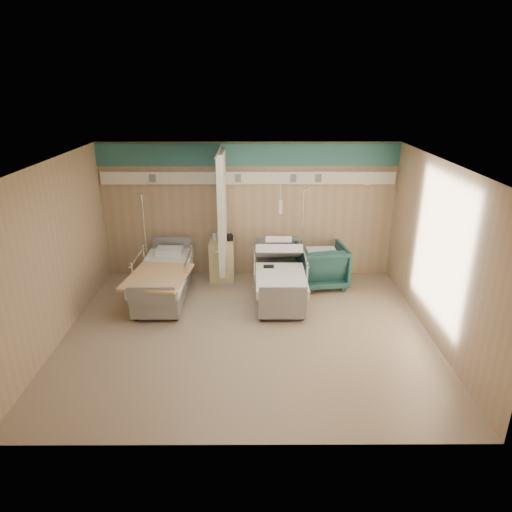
# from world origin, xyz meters

# --- Properties ---
(ground) EXTENTS (6.00, 5.00, 0.00)m
(ground) POSITION_xyz_m (0.00, 0.00, 0.00)
(ground) COLOR #86715C
(ground) RESTS_ON ground
(room_walls) EXTENTS (6.04, 5.04, 2.82)m
(room_walls) POSITION_xyz_m (-0.03, 0.25, 1.86)
(room_walls) COLOR tan
(room_walls) RESTS_ON ground
(bed_right) EXTENTS (1.00, 2.16, 0.63)m
(bed_right) POSITION_xyz_m (0.60, 1.30, 0.32)
(bed_right) COLOR white
(bed_right) RESTS_ON ground
(bed_left) EXTENTS (1.00, 2.16, 0.63)m
(bed_left) POSITION_xyz_m (-1.60, 1.30, 0.32)
(bed_left) COLOR white
(bed_left) RESTS_ON ground
(bedside_cabinet) EXTENTS (0.50, 0.48, 0.85)m
(bedside_cabinet) POSITION_xyz_m (-0.55, 2.20, 0.42)
(bedside_cabinet) COLOR beige
(bedside_cabinet) RESTS_ON ground
(visitor_armchair) EXTENTS (1.04, 1.07, 0.86)m
(visitor_armchair) POSITION_xyz_m (1.48, 1.90, 0.43)
(visitor_armchair) COLOR #1B4543
(visitor_armchair) RESTS_ON ground
(waffle_blanket) EXTENTS (0.60, 0.54, 0.07)m
(waffle_blanket) POSITION_xyz_m (1.47, 1.90, 0.89)
(waffle_blanket) COLOR white
(waffle_blanket) RESTS_ON visitor_armchair
(iv_stand_right) EXTENTS (0.34, 0.34, 1.89)m
(iv_stand_right) POSITION_xyz_m (1.10, 2.24, 0.39)
(iv_stand_right) COLOR silver
(iv_stand_right) RESTS_ON ground
(iv_stand_left) EXTENTS (0.33, 0.33, 1.87)m
(iv_stand_left) POSITION_xyz_m (-2.08, 2.11, 0.38)
(iv_stand_left) COLOR silver
(iv_stand_left) RESTS_ON ground
(call_remote) EXTENTS (0.20, 0.09, 0.04)m
(call_remote) POSITION_xyz_m (0.39, 1.30, 0.65)
(call_remote) COLOR black
(call_remote) RESTS_ON bed_right
(tan_blanket) EXTENTS (1.17, 1.39, 0.04)m
(tan_blanket) POSITION_xyz_m (-1.60, 0.84, 0.65)
(tan_blanket) COLOR tan
(tan_blanket) RESTS_ON bed_left
(toiletry_bag) EXTENTS (0.25, 0.19, 0.12)m
(toiletry_bag) POSITION_xyz_m (-0.43, 2.23, 0.91)
(toiletry_bag) COLOR black
(toiletry_bag) RESTS_ON bedside_cabinet
(white_cup) EXTENTS (0.12, 0.12, 0.14)m
(white_cup) POSITION_xyz_m (-0.69, 2.25, 0.92)
(white_cup) COLOR white
(white_cup) RESTS_ON bedside_cabinet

